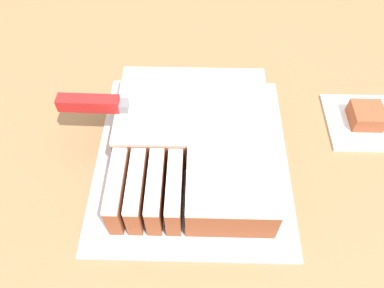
% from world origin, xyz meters
% --- Properties ---
extents(countertop, '(1.40, 1.10, 0.89)m').
position_xyz_m(countertop, '(0.00, 0.00, 0.45)').
color(countertop, '#936D47').
rests_on(countertop, ground_plane).
extents(cake_board, '(0.31, 0.35, 0.01)m').
position_xyz_m(cake_board, '(0.03, 0.03, 0.89)').
color(cake_board, silver).
rests_on(cake_board, countertop).
extents(cake, '(0.24, 0.28, 0.07)m').
position_xyz_m(cake, '(0.04, 0.04, 0.93)').
color(cake, '#994C2D').
rests_on(cake, cake_board).
extents(knife, '(0.30, 0.03, 0.02)m').
position_xyz_m(knife, '(-0.10, 0.07, 0.97)').
color(knife, silver).
rests_on(knife, cake).
extents(paper_napkin, '(0.13, 0.13, 0.01)m').
position_xyz_m(paper_napkin, '(0.34, 0.12, 0.89)').
color(paper_napkin, white).
rests_on(paper_napkin, countertop).
extents(brownie, '(0.05, 0.05, 0.03)m').
position_xyz_m(brownie, '(0.34, 0.12, 0.91)').
color(brownie, '#994C2D').
rests_on(brownie, paper_napkin).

